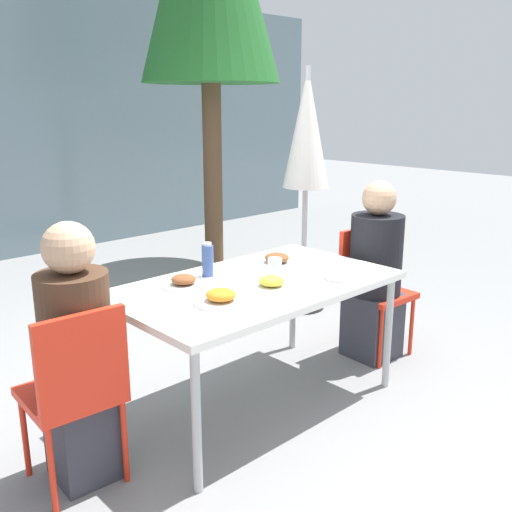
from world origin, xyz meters
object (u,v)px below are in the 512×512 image
at_px(chair_right, 370,281).
at_px(salad_bowl, 339,275).
at_px(drinking_cup, 275,267).
at_px(person_left, 78,360).
at_px(closed_umbrella, 306,138).
at_px(chair_left, 76,385).
at_px(bottle, 208,260).
at_px(person_right, 375,276).

height_order(chair_right, salad_bowl, chair_right).
distance_m(chair_right, drinking_cup, 1.00).
xyz_separation_m(person_left, closed_umbrella, (2.46, 0.85, 0.85)).
bearing_deg(person_left, chair_left, -122.01).
distance_m(person_left, closed_umbrella, 2.74).
bearing_deg(chair_right, bottle, -8.48).
relative_size(drinking_cup, salad_bowl, 0.72).
height_order(chair_left, bottle, bottle).
bearing_deg(salad_bowl, person_right, 18.11).
height_order(closed_umbrella, bottle, closed_umbrella).
height_order(person_left, chair_right, person_left).
height_order(person_right, salad_bowl, person_right).
distance_m(chair_left, closed_umbrella, 2.84).
relative_size(person_right, drinking_cup, 11.18).
bearing_deg(closed_umbrella, bottle, -157.40).
bearing_deg(person_left, closed_umbrella, 22.51).
bearing_deg(chair_right, drinking_cup, 4.19).
distance_m(chair_right, closed_umbrella, 1.33).
xyz_separation_m(person_right, drinking_cup, (-0.90, 0.07, 0.22)).
xyz_separation_m(chair_right, closed_umbrella, (0.31, 0.90, 0.93)).
relative_size(person_left, person_right, 1.00).
height_order(person_right, bottle, person_right).
distance_m(closed_umbrella, salad_bowl, 1.72).
height_order(closed_umbrella, drinking_cup, closed_umbrella).
relative_size(chair_left, drinking_cup, 8.00).
xyz_separation_m(chair_left, bottle, (0.98, 0.29, 0.33)).
bearing_deg(drinking_cup, person_left, 177.04).
bearing_deg(chair_left, bottle, 19.83).
xyz_separation_m(bottle, salad_bowl, (0.50, -0.56, -0.07)).
distance_m(person_left, chair_right, 2.15).
relative_size(person_left, drinking_cup, 11.22).
bearing_deg(salad_bowl, person_left, 166.29).
bearing_deg(chair_left, salad_bowl, -6.95).
bearing_deg(chair_left, drinking_cup, 4.12).
xyz_separation_m(person_right, bottle, (-1.17, 0.34, 0.27)).
height_order(person_left, closed_umbrella, closed_umbrella).
xyz_separation_m(chair_left, person_right, (2.15, -0.05, 0.06)).
bearing_deg(person_left, salad_bowl, -10.28).
bearing_deg(person_left, bottle, 16.30).
relative_size(person_left, bottle, 6.20).
bearing_deg(bottle, chair_left, -163.59).
relative_size(person_left, salad_bowl, 8.13).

